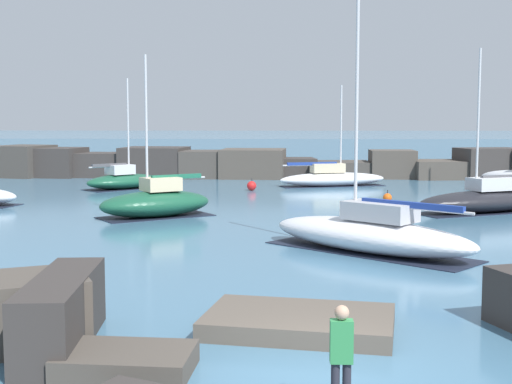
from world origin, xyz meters
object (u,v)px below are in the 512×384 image
at_px(sailboat_moored_1, 156,202).
at_px(sailboat_moored_7, 370,233).
at_px(sailboat_moored_0, 123,180).
at_px(sailboat_moored_2, 486,200).
at_px(mooring_buoy_orange_near, 387,198).
at_px(sailboat_moored_6, 332,178).
at_px(person_on_rocks, 341,354).
at_px(mooring_buoy_far_side, 252,186).

height_order(sailboat_moored_1, sailboat_moored_7, sailboat_moored_7).
relative_size(sailboat_moored_0, sailboat_moored_2, 0.91).
height_order(sailboat_moored_0, sailboat_moored_1, sailboat_moored_1).
distance_m(sailboat_moored_0, mooring_buoy_orange_near, 18.25).
height_order(sailboat_moored_0, sailboat_moored_6, sailboat_moored_0).
xyz_separation_m(sailboat_moored_2, person_on_rocks, (-9.40, -25.35, 0.36)).
relative_size(sailboat_moored_1, sailboat_moored_6, 0.97).
xyz_separation_m(sailboat_moored_2, mooring_buoy_orange_near, (-4.33, 4.28, -0.39)).
bearing_deg(mooring_buoy_far_side, person_on_rocks, -85.33).
distance_m(sailboat_moored_1, sailboat_moored_7, 12.83).
relative_size(sailboat_moored_6, mooring_buoy_orange_near, 11.30).
relative_size(sailboat_moored_0, person_on_rocks, 4.18).
bearing_deg(sailboat_moored_1, mooring_buoy_orange_near, 28.60).
height_order(mooring_buoy_orange_near, person_on_rocks, person_on_rocks).
height_order(sailboat_moored_1, person_on_rocks, sailboat_moored_1).
xyz_separation_m(mooring_buoy_orange_near, mooring_buoy_far_side, (-8.01, 6.38, 0.06)).
bearing_deg(sailboat_moored_7, mooring_buoy_orange_near, 79.50).
height_order(sailboat_moored_2, mooring_buoy_far_side, sailboat_moored_2).
distance_m(sailboat_moored_0, sailboat_moored_7, 26.65).
height_order(sailboat_moored_2, mooring_buoy_orange_near, sailboat_moored_2).
distance_m(sailboat_moored_2, sailboat_moored_7, 13.36).
bearing_deg(sailboat_moored_2, mooring_buoy_orange_near, 135.37).
bearing_deg(mooring_buoy_orange_near, sailboat_moored_6, 104.34).
xyz_separation_m(sailboat_moored_0, sailboat_moored_6, (14.29, 2.45, -0.02)).
bearing_deg(mooring_buoy_orange_near, sailboat_moored_7, -100.50).
distance_m(sailboat_moored_0, person_on_rocks, 38.66).
bearing_deg(person_on_rocks, sailboat_moored_1, 106.93).
distance_m(sailboat_moored_1, sailboat_moored_6, 18.89).
bearing_deg(mooring_buoy_far_side, sailboat_moored_1, -107.42).
distance_m(sailboat_moored_0, sailboat_moored_1, 14.58).
distance_m(sailboat_moored_1, mooring_buoy_far_side, 13.59).
bearing_deg(sailboat_moored_2, sailboat_moored_0, 151.41).
xyz_separation_m(sailboat_moored_6, mooring_buoy_far_side, (-5.54, -3.30, -0.27)).
bearing_deg(sailboat_moored_2, sailboat_moored_6, 116.01).
height_order(mooring_buoy_orange_near, mooring_buoy_far_side, mooring_buoy_far_side).
height_order(sailboat_moored_1, mooring_buoy_orange_near, sailboat_moored_1).
bearing_deg(person_on_rocks, sailboat_moored_2, 69.65).
height_order(sailboat_moored_6, mooring_buoy_orange_near, sailboat_moored_6).
bearing_deg(mooring_buoy_far_side, sailboat_moored_2, -40.79).
bearing_deg(sailboat_moored_6, sailboat_moored_7, -90.92).
xyz_separation_m(sailboat_moored_1, mooring_buoy_orange_near, (12.08, 6.59, -0.46)).
bearing_deg(mooring_buoy_orange_near, sailboat_moored_2, -44.63).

